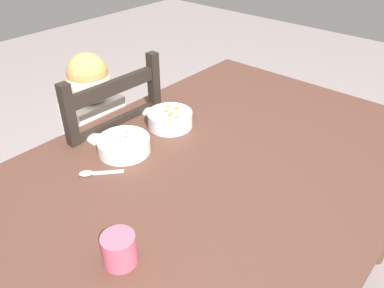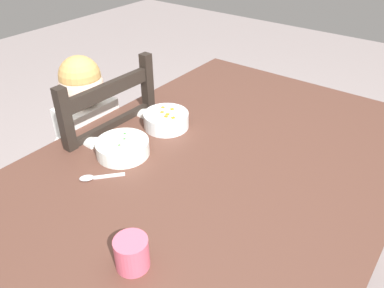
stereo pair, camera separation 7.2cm
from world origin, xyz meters
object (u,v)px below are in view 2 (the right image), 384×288
(dining_table, at_px, (214,184))
(child_figure, at_px, (94,136))
(spoon, at_px, (94,177))
(dining_chair, at_px, (99,170))
(drinking_cup, at_px, (132,253))
(bowl_of_carrots, at_px, (166,120))
(bowl_of_peas, at_px, (123,147))

(dining_table, bearing_deg, child_figure, 92.64)
(child_figure, distance_m, spoon, 0.42)
(spoon, bearing_deg, dining_chair, 51.25)
(dining_table, xyz_separation_m, child_figure, (-0.03, 0.57, -0.01))
(dining_table, relative_size, drinking_cup, 19.45)
(dining_chair, relative_size, spoon, 8.26)
(dining_table, bearing_deg, bowl_of_carrots, 72.77)
(dining_table, relative_size, spoon, 13.45)
(child_figure, relative_size, spoon, 8.34)
(bowl_of_carrots, height_order, spoon, bowl_of_carrots)
(dining_chair, height_order, spoon, dining_chair)
(dining_table, xyz_separation_m, drinking_cup, (-0.45, -0.07, 0.12))
(bowl_of_peas, bearing_deg, child_figure, 69.15)
(bowl_of_peas, relative_size, bowl_of_carrots, 1.06)
(dining_table, bearing_deg, drinking_cup, -170.98)
(dining_chair, xyz_separation_m, child_figure, (0.00, -0.01, 0.18))
(spoon, bearing_deg, bowl_of_peas, 8.44)
(bowl_of_carrots, xyz_separation_m, spoon, (-0.37, -0.02, -0.03))
(bowl_of_carrots, xyz_separation_m, drinking_cup, (-0.53, -0.35, 0.01))
(bowl_of_peas, height_order, bowl_of_carrots, bowl_of_carrots)
(dining_chair, xyz_separation_m, drinking_cup, (-0.42, -0.64, 0.31))
(bowl_of_peas, bearing_deg, dining_chair, 69.79)
(bowl_of_peas, distance_m, bowl_of_carrots, 0.22)
(dining_chair, distance_m, bowl_of_carrots, 0.44)
(dining_table, height_order, bowl_of_peas, bowl_of_peas)
(bowl_of_peas, relative_size, spoon, 1.51)
(dining_chair, relative_size, bowl_of_peas, 5.49)
(bowl_of_peas, xyz_separation_m, spoon, (-0.15, -0.02, -0.02))
(bowl_of_peas, height_order, spoon, bowl_of_peas)
(bowl_of_carrots, distance_m, drinking_cup, 0.63)
(child_figure, xyz_separation_m, bowl_of_carrots, (0.11, -0.29, 0.12))
(dining_table, height_order, child_figure, child_figure)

